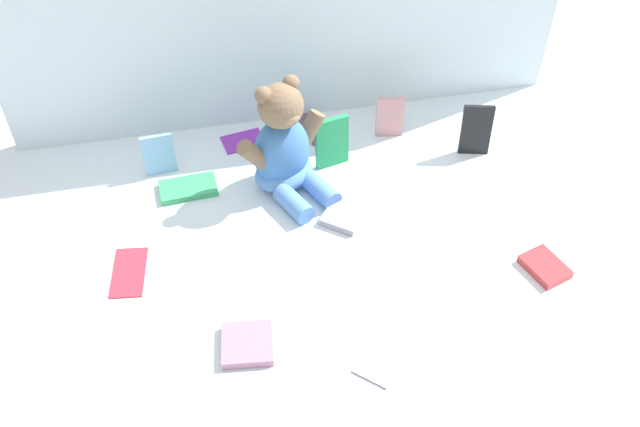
{
  "coord_description": "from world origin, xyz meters",
  "views": [
    {
      "loc": [
        -0.24,
        -1.15,
        1.19
      ],
      "look_at": [
        -0.02,
        -0.1,
        0.1
      ],
      "focal_mm": 40.51,
      "sensor_mm": 36.0,
      "label": 1
    }
  ],
  "objects": [
    {
      "name": "book_case_5",
      "position": [
        0.42,
        0.14,
        0.07
      ],
      "size": [
        0.08,
        0.04,
        0.14
      ],
      "primitive_type": "cube",
      "rotation": [
        -0.1,
        0.0,
        -0.24
      ],
      "color": "black",
      "rests_on": "ground_plane"
    },
    {
      "name": "teddy_bear",
      "position": [
        -0.06,
        0.12,
        0.11
      ],
      "size": [
        0.23,
        0.24,
        0.29
      ],
      "rotation": [
        0.0,
        0.0,
        0.44
      ],
      "color": "#3F72B2",
      "rests_on": "ground_plane"
    },
    {
      "name": "book_case_2",
      "position": [
        -0.29,
        0.14,
        0.01
      ],
      "size": [
        0.14,
        0.08,
        0.02
      ],
      "primitive_type": "cube",
      "rotation": [
        0.0,
        0.0,
        1.63
      ],
      "color": "#37A760",
      "rests_on": "ground_plane"
    },
    {
      "name": "book_case_11",
      "position": [
        0.07,
        0.16,
        0.07
      ],
      "size": [
        0.09,
        0.04,
        0.14
      ],
      "primitive_type": "cube",
      "rotation": [
        -0.06,
        0.0,
        0.22
      ],
      "color": "#249E54",
      "rests_on": "ground_plane"
    },
    {
      "name": "backdrop_drape",
      "position": [
        0.0,
        0.39,
        0.32
      ],
      "size": [
        1.41,
        0.03,
        0.63
      ],
      "primitive_type": "cube",
      "color": "silver",
      "rests_on": "ground_plane"
    },
    {
      "name": "book_case_8",
      "position": [
        -0.44,
        -0.09,
        0.0
      ],
      "size": [
        0.09,
        0.14,
        0.01
      ],
      "primitive_type": "cube",
      "rotation": [
        0.0,
        0.0,
        3.01
      ],
      "color": "#D1303F",
      "rests_on": "ground_plane"
    },
    {
      "name": "book_case_7",
      "position": [
        0.07,
        -0.01,
        0.01
      ],
      "size": [
        0.15,
        0.16,
        0.02
      ],
      "primitive_type": "cube",
      "rotation": [
        0.0,
        0.0,
        5.63
      ],
      "color": "#9393A4",
      "rests_on": "ground_plane"
    },
    {
      "name": "book_case_1",
      "position": [
        -0.35,
        0.22,
        0.05
      ],
      "size": [
        0.08,
        0.02,
        0.11
      ],
      "primitive_type": "cube",
      "rotation": [
        -0.06,
        0.0,
        0.08
      ],
      "color": "#81B6E3",
      "rests_on": "ground_plane"
    },
    {
      "name": "book_case_6",
      "position": [
        -0.14,
        0.29,
        0.0
      ],
      "size": [
        0.11,
        0.09,
        0.01
      ],
      "primitive_type": "cube",
      "rotation": [
        0.0,
        0.0,
        1.74
      ],
      "color": "purple",
      "rests_on": "ground_plane"
    },
    {
      "name": "book_case_4",
      "position": [
        0.04,
        0.31,
        0.0
      ],
      "size": [
        0.13,
        0.15,
        0.01
      ],
      "primitive_type": "cube",
      "rotation": [
        0.0,
        0.0,
        0.54
      ],
      "color": "#683F52",
      "rests_on": "ground_plane"
    },
    {
      "name": "book_case_0",
      "position": [
        0.44,
        -0.27,
        0.01
      ],
      "size": [
        0.1,
        0.11,
        0.02
      ],
      "primitive_type": "cube",
      "rotation": [
        0.0,
        0.0,
        0.32
      ],
      "color": "#C3363A",
      "rests_on": "ground_plane"
    },
    {
      "name": "book_case_10",
      "position": [
        -0.21,
        -0.33,
        0.01
      ],
      "size": [
        0.11,
        0.11,
        0.02
      ],
      "primitive_type": "cube",
      "rotation": [
        0.0,
        0.0,
        6.16
      ],
      "color": "#B07692",
      "rests_on": "ground_plane"
    },
    {
      "name": "book_case_9",
      "position": [
        0.23,
        0.24,
        0.06
      ],
      "size": [
        0.07,
        0.02,
        0.11
      ],
      "primitive_type": "cube",
      "rotation": [
        -0.04,
        0.0,
        -0.14
      ],
      "color": "tan",
      "rests_on": "ground_plane"
    },
    {
      "name": "book_case_3",
      "position": [
        0.04,
        -0.41,
        0.0
      ],
      "size": [
        0.14,
        0.14,
        0.01
      ],
      "primitive_type": "cube",
      "rotation": [
        0.0,
        0.0,
        5.54
      ],
      "color": "#A08C9A",
      "rests_on": "ground_plane"
    },
    {
      "name": "ground_plane",
      "position": [
        0.0,
        0.0,
        0.0
      ],
      "size": [
        3.2,
        3.2,
        0.0
      ],
      "primitive_type": "plane",
      "color": "silver"
    }
  ]
}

